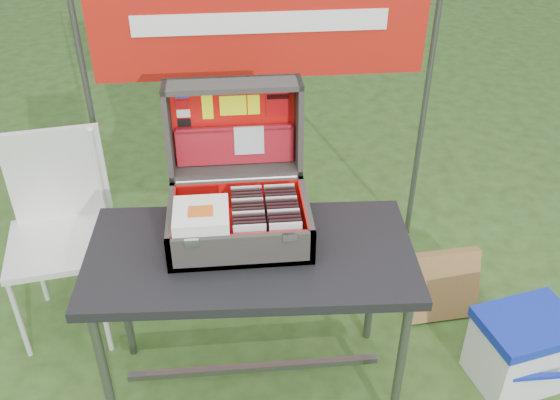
{
  "coord_description": "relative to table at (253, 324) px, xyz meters",
  "views": [
    {
      "loc": [
        -0.18,
        -1.78,
        2.25
      ],
      "look_at": [
        -0.0,
        0.1,
        0.97
      ],
      "focal_mm": 40.0,
      "sensor_mm": 36.0,
      "label": 1
    }
  ],
  "objects": [
    {
      "name": "lid_sticker_cc_d",
      "position": [
        -0.23,
        0.4,
        0.73
      ],
      "size": [
        0.05,
        0.0,
        0.03
      ],
      "primitive_type": "cube",
      "rotation": [
        -1.62,
        0.0,
        0.0
      ],
      "color": "black",
      "rests_on": "suitcase_lid_liner"
    },
    {
      "name": "chair",
      "position": [
        -0.85,
        0.47,
        0.1
      ],
      "size": [
        0.51,
        0.54,
        0.97
      ],
      "primitive_type": null,
      "rotation": [
        0.0,
        0.0,
        0.15
      ],
      "color": "silver",
      "rests_on": "ground"
    },
    {
      "name": "suitcase_latch_left",
      "position": [
        -0.21,
        -0.1,
        0.52
      ],
      "size": [
        0.05,
        0.01,
        0.03
      ],
      "primitive_type": "cube",
      "color": "silver",
      "rests_on": "suitcase_base_wall_front"
    },
    {
      "name": "suitcase_liner_wall_front",
      "position": [
        -0.03,
        -0.08,
        0.47
      ],
      "size": [
        0.49,
        0.01,
        0.12
      ],
      "primitive_type": "cube",
      "color": "red",
      "rests_on": "suitcase_base_bottom"
    },
    {
      "name": "suitcase_base_bottom",
      "position": [
        -0.03,
        0.09,
        0.4
      ],
      "size": [
        0.53,
        0.38,
        0.02
      ],
      "primitive_type": "cube",
      "color": "#3F3C38",
      "rests_on": "table_top"
    },
    {
      "name": "banner",
      "position": [
        0.12,
        1.04,
        0.91
      ],
      "size": [
        1.6,
        0.02,
        0.55
      ],
      "primitive_type": "cube",
      "color": "#A5150D",
      "rests_on": "banner_post_left"
    },
    {
      "name": "lid_sticker_cc_a",
      "position": [
        -0.23,
        0.41,
        0.85
      ],
      "size": [
        0.05,
        0.0,
        0.03
      ],
      "primitive_type": "cube",
      "rotation": [
        -1.62,
        0.0,
        0.0
      ],
      "color": "#1933B2",
      "rests_on": "suitcase_lid_liner"
    },
    {
      "name": "cd_left_6",
      "position": [
        -0.0,
        0.07,
        0.48
      ],
      "size": [
        0.12,
        0.01,
        0.14
      ],
      "primitive_type": "cube",
      "color": "black",
      "rests_on": "suitcase_liner_floor"
    },
    {
      "name": "table_leg_fr",
      "position": [
        0.56,
        -0.25,
        -0.02
      ],
      "size": [
        0.04,
        0.04,
        0.73
      ],
      "primitive_type": "cylinder",
      "color": "#59595B",
      "rests_on": "ground"
    },
    {
      "name": "cd_left_1",
      "position": [
        -0.0,
        -0.04,
        0.48
      ],
      "size": [
        0.12,
        0.01,
        0.14
      ],
      "primitive_type": "cube",
      "color": "black",
      "rests_on": "suitcase_liner_floor"
    },
    {
      "name": "banner_text",
      "position": [
        0.12,
        1.02,
        0.91
      ],
      "size": [
        1.2,
        0.0,
        0.1
      ],
      "primitive_type": "cube",
      "color": "white",
      "rests_on": "banner"
    },
    {
      "name": "suitcase_lid_back",
      "position": [
        -0.03,
        0.42,
        0.71
      ],
      "size": [
        0.53,
        0.04,
        0.38
      ],
      "primitive_type": "cube",
      "rotation": [
        -1.62,
        0.0,
        0.0
      ],
      "color": "#3F3C38",
      "rests_on": "suitcase_base_wall_back"
    },
    {
      "name": "cd_right_9",
      "position": [
        0.13,
        0.13,
        0.48
      ],
      "size": [
        0.12,
        0.01,
        0.14
      ],
      "primitive_type": "cube",
      "color": "black",
      "rests_on": "suitcase_liner_floor"
    },
    {
      "name": "suitcase_lid_pocket",
      "position": [
        -0.03,
        0.38,
        0.63
      ],
      "size": [
        0.47,
        0.04,
        0.15
      ],
      "primitive_type": "cube",
      "rotation": [
        -1.62,
        0.0,
        0.0
      ],
      "color": "maroon",
      "rests_on": "suitcase_lid_liner"
    },
    {
      "name": "suitcase_base_wall_front",
      "position": [
        -0.03,
        -0.09,
        0.46
      ],
      "size": [
        0.53,
        0.02,
        0.14
      ],
      "primitive_type": "cube",
      "color": "#3F3C38",
      "rests_on": "table_top"
    },
    {
      "name": "cooler",
      "position": [
        1.17,
        -0.06,
        -0.21
      ],
      "size": [
        0.46,
        0.39,
        0.36
      ],
      "primitive_type": null,
      "rotation": [
        0.0,
        0.0,
        0.22
      ],
      "color": "white",
      "rests_on": "ground"
    },
    {
      "name": "lid_sticker_cc_c",
      "position": [
        -0.23,
        0.41,
        0.77
      ],
      "size": [
        0.05,
        0.0,
        0.03
      ],
      "primitive_type": "cube",
      "rotation": [
        -1.62,
        0.0,
        0.0
      ],
      "color": "white",
      "rests_on": "suitcase_lid_liner"
    },
    {
      "name": "cd_right_6",
      "position": [
        0.13,
        0.07,
        0.48
      ],
      "size": [
        0.12,
        0.01,
        0.14
      ],
      "primitive_type": "cube",
      "color": "black",
      "rests_on": "suitcase_liner_floor"
    },
    {
      "name": "ground",
      "position": [
        0.12,
        -0.05,
        -0.39
      ],
      "size": [
        80.0,
        80.0,
        0.0
      ],
      "primitive_type": "plane",
      "color": "#2B4317",
      "rests_on": "ground"
    },
    {
      "name": "suitcase_liner_wall_right",
      "position": [
        0.21,
        0.09,
        0.47
      ],
      "size": [
        0.01,
        0.34,
        0.12
      ],
      "primitive_type": "cube",
      "color": "red",
      "rests_on": "suitcase_base_bottom"
    },
    {
      "name": "songbook_1",
      "position": [
        -0.17,
        0.02,
        0.54
      ],
      "size": [
        0.2,
        0.2,
        0.0
      ],
      "primitive_type": "cube",
      "color": "white",
      "rests_on": "suitcase_base_wall_front"
    },
    {
      "name": "cooler_lid",
      "position": [
        1.17,
        -0.06,
        -0.05
      ],
      "size": [
        0.46,
        0.39,
        0.05
      ],
      "primitive_type": "cube",
      "rotation": [
        0.0,
        0.0,
        0.22
      ],
      "color": "#1226AE",
      "rests_on": "cooler_body"
    },
    {
      "name": "chair_seat",
      "position": [
        -0.85,
        0.47,
        0.11
      ],
      "size": [
        0.5,
        0.5,
        0.03
      ],
      "primitive_type": "cube",
      "rotation": [
        0.0,
        0.0,
        0.15
      ],
      "color": "silver",
      "rests_on": "ground"
    },
    {
      "name": "songbook_3",
      "position": [
        -0.17,
        0.02,
        0.55
      ],
      "size": [
        0.2,
        0.2,
        0.0
      ],
      "primitive_type": "cube",
      "color": "white",
      "rests_on": "suitcase_base_wall_front"
    },
    {
      "name": "suitcase_liner_floor",
      "position": [
        -0.03,
        0.09,
        0.41
      ],
      "size": [
        0.49,
        0.34,
        0.01
      ],
      "primitive_type": "cube",
      "color": "red",
      "rests_on": "suitcase_base_bottom"
    },
    {
      "name": "cd_right_1",
      "position": [
        0.13,
        -0.04,
        0.48
      ],
      "size": [
        0.12,
        0.01,
        0.14
      ],
      "primitive_type": "cube",
      "color": "black",
      "rests_on": "suitcase_liner_floor"
    },
    {
      "name": "suitcase_liner_wall_back",
      "position": [
        -0.03,
        0.26,
        0.47
      ],
      "size": [
        0.49,
        0.01,
        0.12
      ],
      "primitive_type": "cube",
      "color": "red",
      "rests_on": "suitcase_base_bottom"
    },
    {
      "name": "songbook_8",
      "position": [
        -0.17,
        0.02,
        0.57
      ],
      "size": [
        0.2,
        0.2,
        0.0
      ],
      "primitive_type": "cube",
      "color": "white",
      "rests_on": "suitcase_base_wall_front"
    },
    {
      "name": "cd_right_3",
      "position": [
        0.13,
        0.01,
        0.48
      ],
      "size": [
        0.12,
        0.01,
        0.14
      ],
      "primitive_type": "cube",
      "color": "black",
      "rests_on": "suitcase_liner_floor"
    },
    {
      "name": "suitcase_pocket_cd",
      "position": [
        0.02,
        0.37,
        0.66
      ],
      "size": [
        0.12,
        0.02,
        0.12
      ],
      "primitive_type": "cube",
      "rotation": [
        -1.62,
        0.0,
        0.0
      ],
      "color": "silver",
      "rests_on": "suitcase_lid_pocket"
    },
    {
      "name": "cd_right_8",
      "position": [
        0.13,
        0.11,
        0.48
      ],
      "size": [
        0.12,
        0.01,
        0.14
      ],
      "primitive_type": "cube",
      "color": "silver",
      "rests_on": "suitcase_liner_floor"
    },
    {
      "name": "suitcase_base_wall_back",
      "position": [
        -0.03,
        0.27,
        0.46
      ],
      "size": [
        0.53,
        0.02,
        0.14
      ],
      "primitive_type": "cube",
      "color": "#3F3C38",
      "rests_on": "table_top"
    },
    {
      "name": "cardboard_box",
      "position": [
        0.96,
        0.37,
        -0.2
      ],
      "size": [
        0.35,
        0.17,
        0.36
      ],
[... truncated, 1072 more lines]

